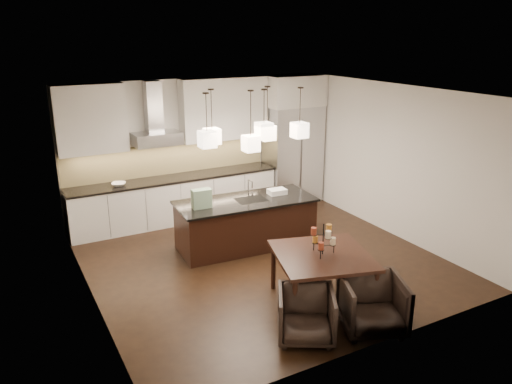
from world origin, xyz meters
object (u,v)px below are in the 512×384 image
dining_table (321,279)px  armchair_left (306,315)px  island_body (246,224)px  armchair_right (373,304)px  refrigerator (292,155)px

dining_table → armchair_left: size_ratio=1.78×
island_body → dining_table: (0.02, -2.27, -0.03)m
dining_table → armchair_right: dining_table is taller
refrigerator → island_body: 2.77m
refrigerator → armchair_right: (-1.85, -4.85, -0.71)m
island_body → armchair_right: bearing=-82.2°
dining_table → armchair_left: (-0.66, -0.60, -0.06)m
armchair_left → armchair_right: size_ratio=0.90×
armchair_left → refrigerator: bearing=89.7°
refrigerator → armchair_left: (-2.71, -4.60, -0.75)m
island_body → dining_table: bearing=-85.6°
refrigerator → island_body: (-2.06, -1.73, -0.66)m
refrigerator → island_body: bearing=-140.1°
island_body → armchair_left: size_ratio=3.32×
island_body → dining_table: island_body is taller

